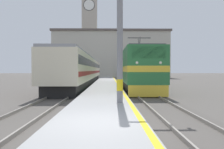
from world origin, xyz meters
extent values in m
plane|color=#514C47|center=(0.00, 30.00, 0.00)|extent=(200.00, 200.00, 0.00)
cube|color=#999999|center=(0.00, 25.00, 0.13)|extent=(3.21, 140.00, 0.25)
cube|color=yellow|center=(1.46, 25.00, 0.26)|extent=(0.20, 140.00, 0.00)
cube|color=#514C47|center=(3.09, 25.00, 0.01)|extent=(2.84, 140.00, 0.02)
cube|color=gray|center=(2.37, 25.00, 0.09)|extent=(0.07, 140.00, 0.14)
cube|color=gray|center=(3.81, 25.00, 0.09)|extent=(0.07, 140.00, 0.14)
cube|color=#514C47|center=(-3.04, 25.00, 0.01)|extent=(2.84, 140.00, 0.02)
cube|color=gray|center=(-3.76, 25.00, 0.09)|extent=(0.07, 140.00, 0.14)
cube|color=gray|center=(-2.32, 25.00, 0.09)|extent=(0.07, 140.00, 0.14)
cube|color=black|center=(3.09, 17.10, 0.45)|extent=(2.46, 17.30, 0.90)
cube|color=#286B38|center=(3.09, 17.10, 2.29)|extent=(2.90, 18.80, 2.78)
cube|color=gold|center=(3.09, 17.10, 2.01)|extent=(2.92, 18.82, 0.44)
cube|color=gold|center=(3.09, 7.85, 0.50)|extent=(2.75, 0.30, 0.81)
cube|color=black|center=(3.09, 7.76, 3.13)|extent=(2.32, 0.12, 0.80)
sphere|color=white|center=(2.29, 7.72, 2.43)|extent=(0.20, 0.20, 0.20)
sphere|color=white|center=(3.89, 7.72, 2.43)|extent=(0.20, 0.20, 0.20)
cube|color=#4C4C51|center=(3.09, 17.10, 3.74)|extent=(2.61, 17.86, 0.12)
cylinder|color=#333333|center=(3.09, 12.05, 4.30)|extent=(0.06, 0.63, 1.03)
cylinder|color=#333333|center=(3.09, 12.75, 4.30)|extent=(0.06, 0.63, 1.03)
cube|color=#262626|center=(3.09, 12.40, 4.80)|extent=(2.03, 0.08, 0.06)
cube|color=black|center=(-3.04, 23.35, 0.45)|extent=(2.46, 31.94, 0.90)
cube|color=beige|center=(-3.04, 23.35, 2.15)|extent=(2.90, 33.27, 2.50)
cube|color=black|center=(-3.04, 23.35, 2.65)|extent=(2.92, 32.60, 0.64)
cube|color=maroon|center=(-3.04, 23.35, 1.65)|extent=(2.92, 32.60, 0.36)
cube|color=gray|center=(-3.04, 23.35, 3.50)|extent=(2.67, 33.27, 0.20)
cylinder|color=gray|center=(0.95, 4.26, 4.11)|extent=(0.31, 0.31, 7.71)
cylinder|color=yellow|center=(0.95, 4.26, 1.15)|extent=(0.33, 0.33, 0.60)
cube|color=#ADA393|center=(-5.63, 62.30, 12.50)|extent=(4.53, 4.53, 25.00)
cylinder|color=black|center=(-5.63, 60.02, 21.83)|extent=(3.47, 0.06, 3.47)
cylinder|color=white|center=(-5.63, 59.99, 21.83)|extent=(3.17, 0.10, 3.17)
cube|color=#B7B2A3|center=(0.98, 50.84, 5.76)|extent=(29.12, 9.41, 11.51)
cube|color=#564C47|center=(0.98, 50.84, 11.76)|extent=(29.72, 10.01, 0.50)
camera|label=1|loc=(0.37, -7.08, 1.93)|focal=35.00mm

